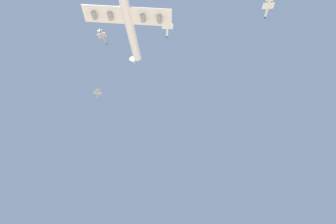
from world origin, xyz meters
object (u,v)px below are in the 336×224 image
(chase_jet_left_wing, at_px, (268,8))
(chase_jet_trailing, at_px, (103,37))
(carrier_jet, at_px, (128,16))
(chase_jet_lead, at_px, (98,94))
(chase_jet_right_wing, at_px, (167,28))

(chase_jet_left_wing, bearing_deg, chase_jet_trailing, 78.15)
(carrier_jet, height_order, chase_jet_left_wing, chase_jet_left_wing)
(chase_jet_left_wing, height_order, chase_jet_trailing, chase_jet_trailing)
(chase_jet_lead, xyz_separation_m, chase_jet_right_wing, (-99.12, 25.43, -7.19))
(chase_jet_left_wing, bearing_deg, carrier_jet, 94.46)
(chase_jet_right_wing, xyz_separation_m, chase_jet_trailing, (61.84, 9.93, 28.59))
(chase_jet_lead, bearing_deg, chase_jet_left_wing, -134.71)
(chase_jet_right_wing, relative_size, chase_jet_trailing, 0.91)
(carrier_jet, xyz_separation_m, chase_jet_right_wing, (-16.11, -24.45, 4.65))
(carrier_jet, bearing_deg, chase_jet_lead, 25.70)
(carrier_jet, xyz_separation_m, chase_jet_left_wing, (-81.76, -54.96, 13.94))
(chase_jet_lead, height_order, chase_jet_left_wing, chase_jet_left_wing)
(chase_jet_right_wing, bearing_deg, chase_jet_left_wing, -101.24)
(chase_jet_lead, distance_m, chase_jet_right_wing, 102.58)
(carrier_jet, bearing_deg, chase_jet_right_wing, -66.68)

